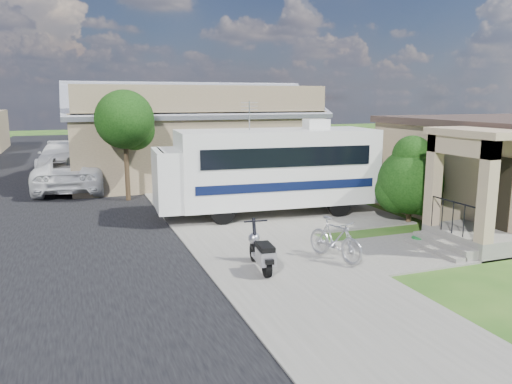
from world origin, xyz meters
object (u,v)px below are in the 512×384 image
object	(u,v)px
motorhome	(269,167)
scooter	(262,253)
van	(59,156)
bicycle	(335,241)
pickup_truck	(74,170)
shrub	(411,178)
garden_hose	(418,241)

from	to	relation	value
motorhome	scooter	world-z (taller)	motorhome
scooter	van	distance (m)	21.65
bicycle	pickup_truck	size ratio (longest dim) A/B	0.29
bicycle	van	size ratio (longest dim) A/B	0.34
motorhome	pickup_truck	size ratio (longest dim) A/B	1.27
scooter	bicycle	distance (m)	2.09
shrub	van	bearing A→B (deg)	122.41
pickup_truck	garden_hose	distance (m)	16.05
shrub	pickup_truck	size ratio (longest dim) A/B	0.47
bicycle	pickup_truck	world-z (taller)	pickup_truck
van	garden_hose	size ratio (longest dim) A/B	14.47
scooter	motorhome	bearing A→B (deg)	72.46
bicycle	van	xyz separation A→B (m)	(-7.00, 20.98, 0.23)
motorhome	bicycle	distance (m)	5.76
motorhome	pickup_truck	distance (m)	10.41
scooter	garden_hose	distance (m)	5.30
scooter	van	bearing A→B (deg)	108.88
shrub	van	world-z (taller)	shrub
scooter	pickup_truck	bearing A→B (deg)	112.54
shrub	scooter	distance (m)	7.30
motorhome	scooter	bearing A→B (deg)	-109.31
motorhome	van	bearing A→B (deg)	119.65
van	shrub	bearing A→B (deg)	-52.17
motorhome	bicycle	size ratio (longest dim) A/B	4.37
shrub	garden_hose	distance (m)	3.00
scooter	shrub	bearing A→B (deg)	29.89
bicycle	pickup_truck	bearing A→B (deg)	97.21
motorhome	garden_hose	world-z (taller)	motorhome
pickup_truck	scooter	bearing A→B (deg)	114.48
bicycle	van	bearing A→B (deg)	91.10
shrub	van	size ratio (longest dim) A/B	0.55
shrub	scooter	world-z (taller)	shrub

